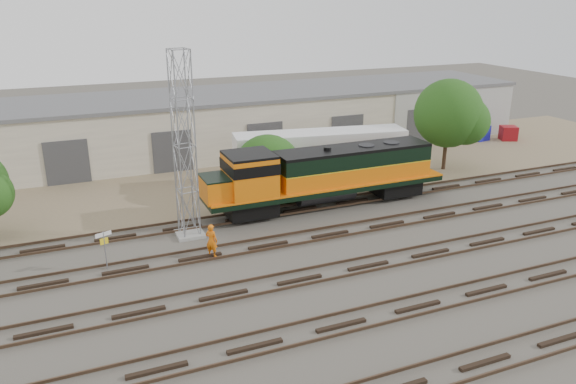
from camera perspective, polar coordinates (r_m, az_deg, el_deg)
name	(u,v)px	position (r m, az deg, el deg)	size (l,w,h in m)	color
ground	(342,245)	(32.80, 5.48, -5.40)	(140.00, 140.00, 0.00)	#47423A
dirt_strip	(255,173)	(45.65, -3.36, 1.93)	(80.00, 16.00, 0.02)	#726047
tracks	(368,266)	(30.43, 8.15, -7.42)	(80.00, 20.40, 0.28)	black
warehouse	(226,122)	(52.34, -6.32, 7.12)	(58.40, 10.40, 5.30)	beige
locomotive	(323,174)	(37.64, 3.55, 1.80)	(16.96, 2.98, 4.08)	black
signal_tower	(185,150)	(32.68, -10.46, 4.22)	(1.61, 1.61, 10.96)	gray
sign_post	(104,243)	(30.85, -18.16, -4.95)	(0.84, 0.33, 2.14)	gray
worker	(212,241)	(31.20, -7.78, -4.90)	(0.70, 0.46, 1.92)	orange
semi_trailer	(324,151)	(42.77, 3.71, 4.23)	(13.32, 4.70, 4.02)	white
dumpster_blue	(479,133)	(59.13, 18.86, 5.73)	(1.60, 1.50, 1.50)	#151590
dumpster_red	(508,133)	(60.13, 21.48, 5.59)	(1.50, 1.40, 1.40)	maroon
tree_mid	(272,170)	(39.58, -1.63, 2.21)	(5.06, 4.82, 4.82)	#382619
tree_east	(453,115)	(47.36, 16.41, 7.48)	(5.79, 5.52, 7.45)	#382619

